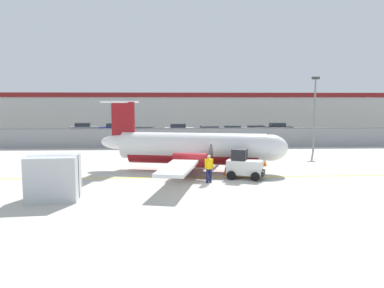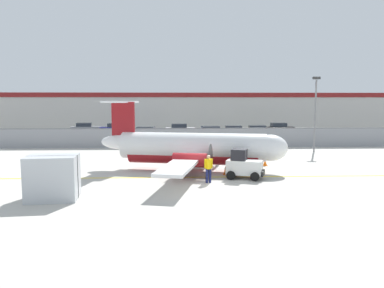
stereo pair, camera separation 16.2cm
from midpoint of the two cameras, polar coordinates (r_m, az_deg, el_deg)
The scene contains 19 objects.
ground_plane at distance 24.30m, azimuth 0.93°, elevation -5.07°, with size 140.00×140.00×0.01m.
perimeter_fence at distance 39.97m, azimuth -0.50°, elevation 1.06°, with size 98.00×0.10×2.10m.
parking_lot_strip at distance 51.51m, azimuth -0.98°, elevation 1.07°, with size 98.00×17.00×0.12m.
background_building at distance 69.79m, azimuth -1.43°, elevation 5.09°, with size 91.00×8.10×6.50m.
commuter_airplane at distance 26.23m, azimuth 0.42°, elevation -0.68°, with size 13.29×15.97×4.92m.
baggage_tug at distance 23.94m, azimuth 7.73°, elevation -3.23°, with size 2.57×2.00×1.88m.
ground_crew_worker at distance 22.49m, azimuth 2.40°, elevation -3.55°, with size 0.54×0.43×1.70m.
cargo_container at distance 19.93m, azimuth -20.55°, elevation -4.81°, with size 2.59×2.23×2.20m.
traffic_cone_near_left at distance 25.20m, azimuth 5.00°, elevation -3.96°, with size 0.36×0.36×0.64m.
traffic_cone_near_right at distance 29.11m, azimuth 10.88°, elevation -2.66°, with size 0.36×0.36×0.64m.
parked_car_0 at distance 59.49m, azimuth -16.26°, elevation 2.34°, with size 4.38×2.40×1.58m.
parked_car_1 at distance 57.21m, azimuth -11.97°, elevation 2.30°, with size 4.28×2.17×1.58m.
parked_car_2 at distance 48.27m, azimuth -7.43°, elevation 1.66°, with size 4.32×2.26×1.58m.
parked_car_3 at distance 54.75m, azimuth -2.10°, elevation 2.26°, with size 4.23×2.06×1.58m.
parked_car_4 at distance 49.41m, azimuth 2.44°, elevation 1.81°, with size 4.39×2.44×1.58m.
parked_car_5 at distance 50.78m, azimuth 5.93°, elevation 1.91°, with size 4.31×2.23×1.58m.
parked_car_6 at distance 52.03m, azimuth 9.73°, elevation 1.96°, with size 4.28×2.16×1.58m.
parked_car_7 at distance 58.75m, azimuth 12.90°, elevation 2.38°, with size 4.26×2.13×1.58m.
apron_light_pole at distance 38.42m, azimuth 18.07°, elevation 5.29°, with size 0.70×0.30×7.27m.
Camera 1 is at (-1.57, -21.77, 4.83)m, focal length 35.00 mm.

